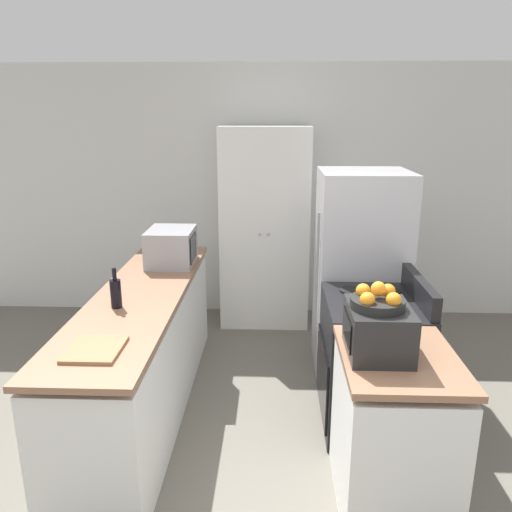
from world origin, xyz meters
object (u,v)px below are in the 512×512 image
at_px(stove, 371,361).
at_px(fruit_bowl, 378,300).
at_px(microwave, 171,247).
at_px(toaster_oven, 378,330).
at_px(wine_bottle, 116,293).
at_px(refrigerator, 360,274).
at_px(pantry_cabinet, 265,228).

distance_m(stove, fruit_bowl, 1.08).
bearing_deg(microwave, fruit_bowl, -48.82).
bearing_deg(fruit_bowl, toaster_oven, 37.78).
bearing_deg(wine_bottle, refrigerator, 29.10).
bearing_deg(microwave, toaster_oven, -48.26).
bearing_deg(fruit_bowl, pantry_cabinet, 103.77).
relative_size(refrigerator, wine_bottle, 6.36).
bearing_deg(stove, toaster_oven, -100.09).
bearing_deg(microwave, refrigerator, -0.88).
distance_m(refrigerator, toaster_oven, 1.55).
bearing_deg(refrigerator, stove, -92.00).
bearing_deg(pantry_cabinet, stove, -66.37).
bearing_deg(refrigerator, toaster_oven, -96.04).
distance_m(microwave, wine_bottle, 0.99).
bearing_deg(stove, pantry_cabinet, 113.63).
relative_size(stove, wine_bottle, 4.02).
bearing_deg(pantry_cabinet, fruit_bowl, -76.23).
bearing_deg(wine_bottle, microwave, 80.52).
distance_m(pantry_cabinet, toaster_oven, 2.60).
distance_m(pantry_cabinet, microwave, 1.23).
relative_size(toaster_oven, fruit_bowl, 1.41).
xyz_separation_m(microwave, toaster_oven, (1.39, -1.56, -0.02)).
distance_m(pantry_cabinet, stove, 2.00).
relative_size(stove, fruit_bowl, 3.86).
bearing_deg(toaster_oven, pantry_cabinet, 104.17).
height_order(pantry_cabinet, refrigerator, pantry_cabinet).
distance_m(wine_bottle, fruit_bowl, 1.66).
bearing_deg(wine_bottle, fruit_bowl, -21.04).
bearing_deg(stove, microwave, 152.38).
xyz_separation_m(stove, toaster_oven, (-0.14, -0.76, 0.57)).
xyz_separation_m(pantry_cabinet, wine_bottle, (-0.91, -1.95, 0.01)).
xyz_separation_m(pantry_cabinet, refrigerator, (0.80, -0.99, -0.16)).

